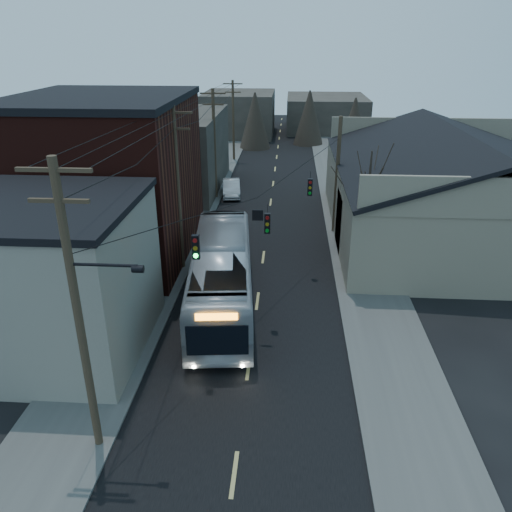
{
  "coord_description": "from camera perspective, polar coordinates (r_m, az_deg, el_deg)",
  "views": [
    {
      "loc": [
        1.57,
        -10.29,
        13.54
      ],
      "look_at": [
        -0.04,
        13.43,
        3.0
      ],
      "focal_mm": 35.0,
      "sensor_mm": 36.0,
      "label": 1
    }
  ],
  "objects": [
    {
      "name": "sidewalk_right",
      "position": [
        42.77,
        10.34,
        5.14
      ],
      "size": [
        4.0,
        110.0,
        0.12
      ],
      "primitive_type": "cube",
      "color": "#474744",
      "rests_on": "ground"
    },
    {
      "name": "building_clapboard",
      "position": [
        24.17,
        -22.49,
        -2.58
      ],
      "size": [
        8.0,
        8.0,
        7.0
      ],
      "primitive_type": "cube",
      "color": "slate",
      "rests_on": "ground"
    },
    {
      "name": "road_surface",
      "position": [
        42.52,
        1.57,
        5.35
      ],
      "size": [
        9.0,
        110.0,
        0.02
      ],
      "primitive_type": "cube",
      "color": "black",
      "rests_on": "ground"
    },
    {
      "name": "bus",
      "position": [
        26.78,
        -3.93,
        -2.14
      ],
      "size": [
        4.32,
        13.19,
        3.61
      ],
      "primitive_type": "imported",
      "rotation": [
        0.0,
        0.0,
        3.24
      ],
      "color": "#A0A5AC",
      "rests_on": "ground"
    },
    {
      "name": "bare_tree",
      "position": [
        32.25,
        12.54,
        5.38
      ],
      "size": [
        0.4,
        0.4,
        7.2
      ],
      "primitive_type": "cone",
      "color": "black",
      "rests_on": "ground"
    },
    {
      "name": "sidewalk_left",
      "position": [
        43.24,
        -7.1,
        5.56
      ],
      "size": [
        4.0,
        110.0,
        0.12
      ],
      "primitive_type": "cube",
      "color": "#474744",
      "rests_on": "ground"
    },
    {
      "name": "building_brick",
      "position": [
        33.53,
        -16.62,
        8.16
      ],
      "size": [
        10.0,
        12.0,
        10.0
      ],
      "primitive_type": "cube",
      "color": "black",
      "rests_on": "ground"
    },
    {
      "name": "utility_lines",
      "position": [
        35.79,
        -3.81,
        9.98
      ],
      "size": [
        11.24,
        45.28,
        10.5
      ],
      "color": "#382B1E",
      "rests_on": "ground"
    },
    {
      "name": "building_far_left",
      "position": [
        76.4,
        -1.91,
        15.97
      ],
      "size": [
        10.0,
        12.0,
        6.0
      ],
      "primitive_type": "cube",
      "color": "#302C26",
      "rests_on": "ground"
    },
    {
      "name": "warehouse",
      "position": [
        38.64,
        21.04,
        6.0
      ],
      "size": [
        16.16,
        20.6,
        7.73
      ],
      "color": "#7B6F5A",
      "rests_on": "ground"
    },
    {
      "name": "parked_car",
      "position": [
        46.17,
        -2.84,
        7.77
      ],
      "size": [
        2.09,
        4.57,
        1.45
      ],
      "primitive_type": "imported",
      "rotation": [
        0.0,
        0.0,
        0.13
      ],
      "color": "#B5BABE",
      "rests_on": "ground"
    },
    {
      "name": "building_far_right",
      "position": [
        81.22,
        7.99,
        15.88
      ],
      "size": [
        12.0,
        14.0,
        5.0
      ],
      "primitive_type": "cube",
      "color": "#302C26",
      "rests_on": "ground"
    },
    {
      "name": "building_left_far",
      "position": [
        48.64,
        -9.56,
        11.67
      ],
      "size": [
        9.0,
        14.0,
        7.0
      ],
      "primitive_type": "cube",
      "color": "#302C26",
      "rests_on": "ground"
    }
  ]
}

